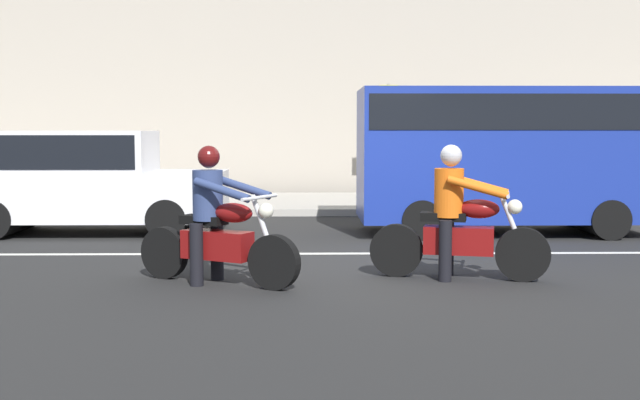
{
  "coord_description": "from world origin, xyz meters",
  "views": [
    {
      "loc": [
        -0.98,
        -10.21,
        1.73
      ],
      "look_at": [
        -0.81,
        -0.48,
        0.88
      ],
      "focal_mm": 44.95,
      "sensor_mm": 36.0,
      "label": 1
    }
  ],
  "objects": [
    {
      "name": "parked_van_cobalt_blue",
      "position": [
        2.33,
        3.13,
        1.4
      ],
      "size": [
        4.81,
        1.96,
        2.41
      ],
      "color": "navy",
      "rests_on": "ground_plane"
    },
    {
      "name": "pedestrian_bystander",
      "position": [
        2.43,
        8.8,
        1.17
      ],
      "size": [
        0.34,
        0.34,
        1.76
      ],
      "color": "black",
      "rests_on": "sidewalk_slab"
    },
    {
      "name": "motorcycle_with_rider_orange_stripe",
      "position": [
        0.78,
        -1.02,
        0.64
      ],
      "size": [
        2.05,
        0.82,
        1.56
      ],
      "color": "black",
      "rests_on": "ground_plane"
    },
    {
      "name": "building_facade",
      "position": [
        0.0,
        11.4,
        4.96
      ],
      "size": [
        40.0,
        1.4,
        9.92
      ],
      "primitive_type": "cube",
      "color": "#A89E8E",
      "rests_on": "ground_plane"
    },
    {
      "name": "sidewalk_slab",
      "position": [
        0.0,
        8.0,
        0.07
      ],
      "size": [
        40.0,
        4.4,
        0.14
      ],
      "primitive_type": "cube",
      "color": "#A8A399",
      "rests_on": "ground_plane"
    },
    {
      "name": "motorcycle_with_rider_denim_blue",
      "position": [
        -1.99,
        -1.28,
        0.64
      ],
      "size": [
        1.9,
        1.13,
        1.56
      ],
      "color": "black",
      "rests_on": "ground_plane"
    },
    {
      "name": "lane_marking_stripe",
      "position": [
        -0.08,
        0.9,
        0.0
      ],
      "size": [
        18.0,
        0.14,
        0.01
      ],
      "primitive_type": "cube",
      "color": "silver",
      "rests_on": "ground_plane"
    },
    {
      "name": "ground_plane",
      "position": [
        0.0,
        0.0,
        0.0
      ],
      "size": [
        80.0,
        80.0,
        0.0
      ],
      "primitive_type": "plane",
      "color": "black"
    },
    {
      "name": "street_sign_post",
      "position": [
        0.97,
        8.71,
        1.75
      ],
      "size": [
        0.44,
        0.08,
        2.68
      ],
      "color": "gray",
      "rests_on": "sidewalk_slab"
    },
    {
      "name": "parked_sedan_white",
      "position": [
        -4.65,
        3.23,
        0.88
      ],
      "size": [
        4.41,
        1.82,
        1.72
      ],
      "color": "silver",
      "rests_on": "ground_plane"
    }
  ]
}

